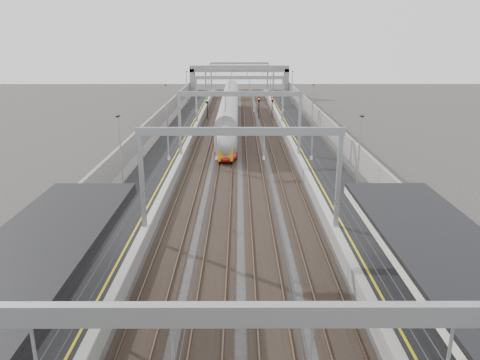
{
  "coord_description": "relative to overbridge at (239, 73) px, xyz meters",
  "views": [
    {
      "loc": [
        -0.06,
        -6.59,
        12.96
      ],
      "look_at": [
        0.0,
        27.19,
        2.6
      ],
      "focal_mm": 35.0,
      "sensor_mm": 36.0,
      "label": 1
    }
  ],
  "objects": [
    {
      "name": "signal_red_near",
      "position": [
        3.2,
        -29.31,
        -2.89
      ],
      "size": [
        0.32,
        0.32,
        3.48
      ],
      "color": "black",
      "rests_on": "ground"
    },
    {
      "name": "signal_red_far",
      "position": [
        5.4,
        -29.38,
        -2.89
      ],
      "size": [
        0.32,
        0.32,
        3.48
      ],
      "color": "black",
      "rests_on": "ground"
    },
    {
      "name": "tracks",
      "position": [
        0.0,
        -55.0,
        -5.26
      ],
      "size": [
        11.4,
        140.0,
        0.2
      ],
      "color": "black",
      "rests_on": "ground"
    },
    {
      "name": "train",
      "position": [
        -1.5,
        -38.28,
        -3.36
      ],
      "size": [
        2.49,
        45.37,
        3.95
      ],
      "color": "#9C0E11",
      "rests_on": "ground"
    },
    {
      "name": "overbridge",
      "position": [
        0.0,
        0.0,
        0.0
      ],
      "size": [
        22.0,
        2.2,
        6.9
      ],
      "color": "gray",
      "rests_on": "ground"
    },
    {
      "name": "platform_right",
      "position": [
        8.0,
        -55.0,
        -4.81
      ],
      "size": [
        4.0,
        120.0,
        1.0
      ],
      "primitive_type": "cube",
      "color": "black",
      "rests_on": "ground"
    },
    {
      "name": "signal_green",
      "position": [
        -5.2,
        -31.3,
        -2.89
      ],
      "size": [
        0.32,
        0.32,
        3.48
      ],
      "color": "black",
      "rests_on": "ground"
    },
    {
      "name": "platform_left",
      "position": [
        -8.0,
        -55.0,
        -4.81
      ],
      "size": [
        4.0,
        120.0,
        1.0
      ],
      "primitive_type": "cube",
      "color": "black",
      "rests_on": "ground"
    },
    {
      "name": "wall_left",
      "position": [
        -11.2,
        -55.0,
        -3.71
      ],
      "size": [
        0.3,
        120.0,
        3.2
      ],
      "primitive_type": "cube",
      "color": "gray",
      "rests_on": "ground"
    },
    {
      "name": "overhead_line",
      "position": [
        0.0,
        -48.38,
        0.83
      ],
      "size": [
        13.0,
        140.0,
        6.6
      ],
      "color": "gray",
      "rests_on": "platform_left"
    },
    {
      "name": "wall_right",
      "position": [
        11.2,
        -55.0,
        -3.71
      ],
      "size": [
        0.3,
        120.0,
        3.2
      ],
      "primitive_type": "cube",
      "color": "gray",
      "rests_on": "ground"
    }
  ]
}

